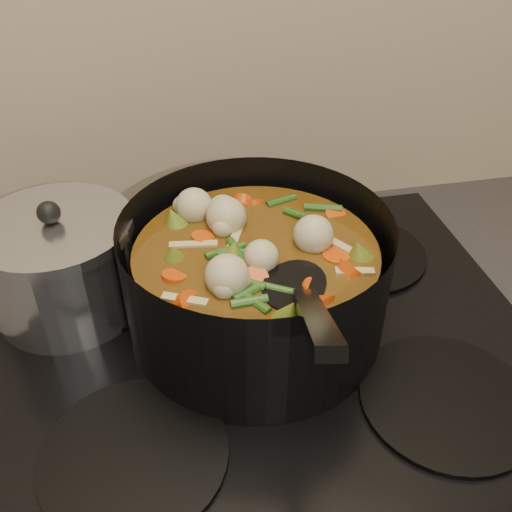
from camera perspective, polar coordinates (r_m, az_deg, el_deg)
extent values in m
cube|color=black|center=(0.71, 1.25, -10.59)|extent=(2.64, 0.64, 0.05)
cube|color=black|center=(0.68, 1.29, -8.61)|extent=(0.62, 0.54, 0.02)
cylinder|color=black|center=(0.58, -12.08, -18.83)|extent=(0.18, 0.18, 0.01)
cylinder|color=black|center=(0.64, 18.53, -13.48)|extent=(0.18, 0.18, 0.01)
cylinder|color=black|center=(0.76, -12.72, -2.58)|extent=(0.18, 0.18, 0.01)
cylinder|color=black|center=(0.81, 10.41, 0.32)|extent=(0.18, 0.18, 0.01)
cylinder|color=black|center=(0.64, 0.00, -2.08)|extent=(0.38, 0.38, 0.15)
cylinder|color=black|center=(0.69, 0.00, -6.52)|extent=(0.29, 0.29, 0.01)
cylinder|color=#55320E|center=(0.65, 0.00, -2.92)|extent=(0.27, 0.27, 0.10)
cylinder|color=#BF4B09|center=(0.63, 3.53, 0.88)|extent=(0.03, 0.03, 0.03)
cylinder|color=#BF4B09|center=(0.67, 2.97, 3.58)|extent=(0.04, 0.04, 0.03)
cylinder|color=#BF4B09|center=(0.70, -2.77, 5.14)|extent=(0.04, 0.04, 0.03)
cylinder|color=#BF4B09|center=(0.64, -4.59, 1.54)|extent=(0.03, 0.04, 0.03)
cylinder|color=#BF4B09|center=(0.59, -7.41, -1.82)|extent=(0.04, 0.04, 0.03)
cylinder|color=#BF4B09|center=(0.59, -0.93, -1.78)|extent=(0.04, 0.04, 0.03)
cylinder|color=#BF4B09|center=(0.58, 4.02, -2.99)|extent=(0.04, 0.04, 0.03)
cylinder|color=#BF4B09|center=(0.62, 9.38, -0.16)|extent=(0.04, 0.03, 0.03)
cylinder|color=#BF4B09|center=(0.65, 3.56, 2.41)|extent=(0.04, 0.04, 0.03)
cylinder|color=#BF4B09|center=(0.69, -0.20, 4.71)|extent=(0.04, 0.04, 0.03)
cylinder|color=#BF4B09|center=(0.64, -2.72, 1.79)|extent=(0.03, 0.03, 0.03)
cylinder|color=#BF4B09|center=(0.61, -6.50, -0.19)|extent=(0.04, 0.04, 0.03)
cylinder|color=#BF4B09|center=(0.56, -5.53, -4.88)|extent=(0.04, 0.04, 0.03)
sphere|color=#C2B789|center=(0.62, 5.58, 2.10)|extent=(0.04, 0.04, 0.04)
sphere|color=#C2B789|center=(0.66, -0.26, 4.56)|extent=(0.04, 0.04, 0.04)
sphere|color=#C2B789|center=(0.62, -5.71, 1.78)|extent=(0.04, 0.04, 0.04)
sphere|color=#C2B789|center=(0.56, -1.61, -2.12)|extent=(0.04, 0.04, 0.04)
sphere|color=#C2B789|center=(0.59, 5.48, 0.03)|extent=(0.04, 0.04, 0.04)
sphere|color=#C2B789|center=(0.66, 2.91, 4.11)|extent=(0.04, 0.04, 0.04)
cone|color=olive|center=(0.55, -2.25, -3.96)|extent=(0.04, 0.04, 0.04)
cone|color=olive|center=(0.59, 7.51, -0.88)|extent=(0.04, 0.04, 0.04)
cone|color=olive|center=(0.67, 3.86, 4.62)|extent=(0.04, 0.04, 0.04)
cone|color=olive|center=(0.66, -5.51, 3.88)|extent=(0.04, 0.04, 0.04)
cone|color=olive|center=(0.58, -6.47, -2.14)|extent=(0.04, 0.04, 0.04)
cone|color=olive|center=(0.56, 4.49, -3.32)|extent=(0.04, 0.04, 0.04)
cylinder|color=#2D5719|center=(0.65, 1.82, 2.98)|extent=(0.01, 0.04, 0.01)
cylinder|color=#2D5719|center=(0.69, -3.42, 5.42)|extent=(0.04, 0.03, 0.01)
cylinder|color=#2D5719|center=(0.64, -7.20, 2.00)|extent=(0.04, 0.02, 0.01)
cylinder|color=#2D5719|center=(0.59, -5.02, -1.30)|extent=(0.03, 0.04, 0.01)
cylinder|color=#2D5719|center=(0.58, -0.19, -1.74)|extent=(0.03, 0.04, 0.01)
cylinder|color=#2D5719|center=(0.57, 7.72, -3.11)|extent=(0.04, 0.02, 0.01)
cylinder|color=#2D5719|center=(0.63, 7.39, 1.65)|extent=(0.04, 0.03, 0.01)
cylinder|color=#2D5719|center=(0.66, 2.67, 3.75)|extent=(0.01, 0.04, 0.01)
cylinder|color=#2D5719|center=(0.65, -1.51, 3.06)|extent=(0.04, 0.03, 0.01)
cylinder|color=#2D5719|center=(0.65, -8.66, 2.38)|extent=(0.04, 0.02, 0.01)
cylinder|color=#2D5719|center=(0.58, -6.70, -1.86)|extent=(0.03, 0.04, 0.01)
cylinder|color=#2D5719|center=(0.57, -0.46, -2.93)|extent=(0.03, 0.04, 0.01)
cube|color=tan|center=(0.63, -6.68, 1.26)|extent=(0.04, 0.01, 0.00)
cube|color=tan|center=(0.56, -1.92, -3.44)|extent=(0.02, 0.04, 0.00)
cube|color=tan|center=(0.60, 6.46, -0.82)|extent=(0.04, 0.03, 0.00)
cube|color=tan|center=(0.67, 3.38, 3.99)|extent=(0.04, 0.04, 0.00)
cube|color=tan|center=(0.66, -4.81, 3.34)|extent=(0.03, 0.04, 0.00)
cube|color=tan|center=(0.58, -5.54, -1.90)|extent=(0.04, 0.02, 0.00)
ellipsoid|color=black|center=(0.57, 3.85, -3.04)|extent=(0.10, 0.10, 0.01)
cube|color=black|center=(0.46, 5.90, -6.23)|extent=(0.06, 0.18, 0.11)
cylinder|color=silver|center=(0.72, -18.69, -1.31)|extent=(0.18, 0.18, 0.11)
cylinder|color=silver|center=(0.68, -19.69, 2.72)|extent=(0.18, 0.18, 0.01)
sphere|color=black|center=(0.67, -20.03, 4.10)|extent=(0.03, 0.03, 0.03)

